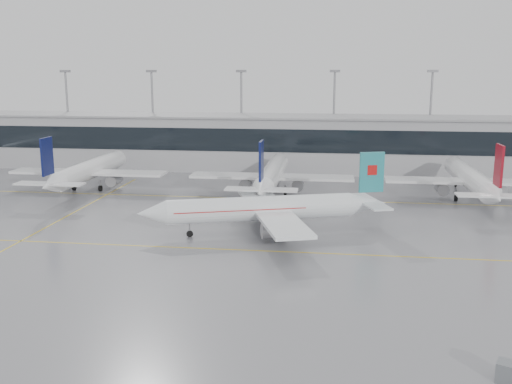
# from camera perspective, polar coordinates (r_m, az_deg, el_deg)

# --- Properties ---
(ground) EXTENTS (320.00, 320.00, 0.00)m
(ground) POSITION_cam_1_polar(r_m,az_deg,el_deg) (72.29, -1.26, -5.82)
(ground) COLOR gray
(ground) RESTS_ON ground
(taxi_line_main) EXTENTS (120.00, 0.25, 0.01)m
(taxi_line_main) POSITION_cam_1_polar(r_m,az_deg,el_deg) (72.29, -1.26, -5.82)
(taxi_line_main) COLOR yellow
(taxi_line_main) RESTS_ON ground
(taxi_line_north) EXTENTS (120.00, 0.25, 0.01)m
(taxi_line_north) POSITION_cam_1_polar(r_m,az_deg,el_deg) (101.03, 1.35, -0.70)
(taxi_line_north) COLOR yellow
(taxi_line_north) RESTS_ON ground
(taxi_line_cross) EXTENTS (0.25, 60.00, 0.01)m
(taxi_line_cross) POSITION_cam_1_polar(r_m,az_deg,el_deg) (95.04, -18.00, -2.09)
(taxi_line_cross) COLOR yellow
(taxi_line_cross) RESTS_ON ground
(terminal) EXTENTS (180.00, 15.00, 12.00)m
(terminal) POSITION_cam_1_polar(r_m,az_deg,el_deg) (131.45, 2.89, 4.87)
(terminal) COLOR #9D9DA0
(terminal) RESTS_ON ground
(terminal_glass) EXTENTS (180.00, 0.20, 5.00)m
(terminal_glass) POSITION_cam_1_polar(r_m,az_deg,el_deg) (123.80, 2.61, 5.14)
(terminal_glass) COLOR black
(terminal_glass) RESTS_ON ground
(terminal_roof) EXTENTS (182.00, 16.00, 0.40)m
(terminal_roof) POSITION_cam_1_polar(r_m,az_deg,el_deg) (130.85, 2.92, 7.56)
(terminal_roof) COLOR gray
(terminal_roof) RESTS_ON ground
(light_masts) EXTENTS (156.40, 1.00, 22.60)m
(light_masts) POSITION_cam_1_polar(r_m,az_deg,el_deg) (136.73, 3.13, 8.22)
(light_masts) COLOR gray
(light_masts) RESTS_ON ground
(air_canada_jet) EXTENTS (34.58, 28.00, 11.00)m
(air_canada_jet) POSITION_cam_1_polar(r_m,az_deg,el_deg) (79.01, 1.39, -1.67)
(air_canada_jet) COLOR white
(air_canada_jet) RESTS_ON ground
(parked_jet_b) EXTENTS (29.64, 36.96, 11.72)m
(parked_jet_b) POSITION_cam_1_polar(r_m,az_deg,el_deg) (113.00, -16.37, 2.08)
(parked_jet_b) COLOR white
(parked_jet_b) RESTS_ON ground
(parked_jet_c) EXTENTS (29.64, 36.96, 11.72)m
(parked_jet_c) POSITION_cam_1_polar(r_m,az_deg,el_deg) (103.90, 1.58, 1.74)
(parked_jet_c) COLOR white
(parked_jet_c) RESTS_ON ground
(parked_jet_d) EXTENTS (29.64, 36.96, 11.72)m
(parked_jet_d) POSITION_cam_1_polar(r_m,az_deg,el_deg) (106.18, 20.72, 1.19)
(parked_jet_d) COLOR white
(parked_jet_d) RESTS_ON ground
(gse_unit) EXTENTS (1.92, 1.87, 1.49)m
(gse_unit) POSITION_cam_1_polar(r_m,az_deg,el_deg) (46.86, 23.85, -16.13)
(gse_unit) COLOR slate
(gse_unit) RESTS_ON ground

